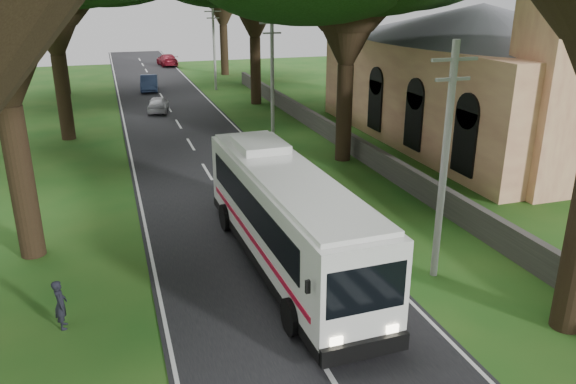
% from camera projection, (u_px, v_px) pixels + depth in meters
% --- Properties ---
extents(road, '(8.00, 120.00, 0.04)m').
position_uv_depth(road, '(193.00, 149.00, 35.08)').
color(road, black).
rests_on(road, ground).
extents(property_wall, '(0.35, 50.00, 1.20)m').
position_uv_depth(property_wall, '(333.00, 132.00, 36.56)').
color(property_wall, '#383533').
rests_on(property_wall, ground).
extents(church, '(14.00, 24.00, 11.60)m').
position_uv_depth(church, '(480.00, 65.00, 35.44)').
color(church, tan).
rests_on(church, ground).
extents(pole_near, '(1.60, 0.24, 8.00)m').
position_uv_depth(pole_near, '(445.00, 160.00, 18.23)').
color(pole_near, gray).
rests_on(pole_near, ground).
extents(pole_mid, '(1.60, 0.24, 8.00)m').
position_uv_depth(pole_mid, '(272.00, 75.00, 36.13)').
color(pole_mid, gray).
rests_on(pole_mid, ground).
extents(pole_far, '(1.60, 0.24, 8.00)m').
position_uv_depth(pole_far, '(214.00, 46.00, 54.02)').
color(pole_far, gray).
rests_on(pole_far, ground).
extents(coach_bus, '(3.19, 12.28, 3.60)m').
position_uv_depth(coach_bus, '(286.00, 215.00, 19.70)').
color(coach_bus, white).
rests_on(coach_bus, ground).
extents(distant_car_a, '(2.18, 3.95, 1.27)m').
position_uv_depth(distant_car_a, '(158.00, 104.00, 45.21)').
color(distant_car_a, '#BBBBC0').
rests_on(distant_car_a, road).
extents(distant_car_b, '(2.02, 4.67, 1.49)m').
position_uv_depth(distant_car_b, '(149.00, 83.00, 54.54)').
color(distant_car_b, navy).
rests_on(distant_car_b, road).
extents(distant_car_c, '(2.50, 5.24, 1.47)m').
position_uv_depth(distant_car_c, '(167.00, 60.00, 72.35)').
color(distant_car_c, maroon).
rests_on(distant_car_c, road).
extents(pedestrian, '(0.40, 0.58, 1.54)m').
position_uv_depth(pedestrian, '(61.00, 304.00, 16.35)').
color(pedestrian, black).
rests_on(pedestrian, ground).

